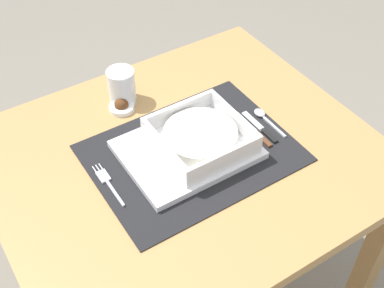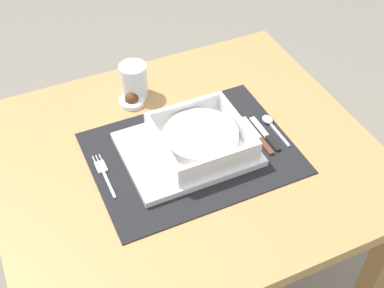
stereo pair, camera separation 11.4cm
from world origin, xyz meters
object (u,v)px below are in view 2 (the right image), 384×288
(dining_table, at_px, (185,185))
(drinking_glass, at_px, (134,82))
(bread_knife, at_px, (259,138))
(fork, at_px, (103,172))
(butter_knife, at_px, (266,135))
(spoon, at_px, (270,123))
(porridge_bowl, at_px, (201,138))
(condiment_saucer, at_px, (132,100))

(dining_table, distance_m, drinking_glass, 0.29)
(bread_knife, height_order, drinking_glass, drinking_glass)
(dining_table, relative_size, fork, 6.30)
(butter_knife, bearing_deg, spoon, 44.62)
(porridge_bowl, height_order, bread_knife, porridge_bowl)
(spoon, relative_size, butter_knife, 0.88)
(butter_knife, distance_m, bread_knife, 0.02)
(spoon, height_order, condiment_saucer, condiment_saucer)
(dining_table, relative_size, butter_knife, 6.64)
(dining_table, xyz_separation_m, spoon, (0.23, 0.00, 0.12))
(fork, relative_size, condiment_saucer, 2.13)
(fork, height_order, bread_knife, bread_knife)
(porridge_bowl, height_order, spoon, porridge_bowl)
(butter_knife, distance_m, condiment_saucer, 0.35)
(dining_table, height_order, butter_knife, butter_knife)
(dining_table, distance_m, butter_knife, 0.23)
(bread_knife, bearing_deg, porridge_bowl, 164.58)
(spoon, bearing_deg, porridge_bowl, -177.88)
(dining_table, bearing_deg, butter_knife, -8.93)
(fork, distance_m, butter_knife, 0.38)
(fork, distance_m, bread_knife, 0.37)
(condiment_saucer, bearing_deg, bread_knife, -47.72)
(dining_table, height_order, bread_knife, bread_knife)
(porridge_bowl, relative_size, drinking_glass, 2.20)
(butter_knife, height_order, drinking_glass, drinking_glass)
(condiment_saucer, bearing_deg, fork, -124.58)
(spoon, xyz_separation_m, bread_knife, (-0.05, -0.03, -0.00))
(porridge_bowl, distance_m, fork, 0.23)
(porridge_bowl, relative_size, condiment_saucer, 3.08)
(bread_knife, distance_m, drinking_glass, 0.35)
(spoon, xyz_separation_m, butter_knife, (-0.03, -0.03, -0.00))
(porridge_bowl, bearing_deg, dining_table, 170.26)
(spoon, distance_m, condiment_saucer, 0.35)
(dining_table, xyz_separation_m, bread_knife, (0.18, -0.03, 0.12))
(butter_knife, bearing_deg, dining_table, 168.08)
(porridge_bowl, bearing_deg, condiment_saucer, 111.21)
(spoon, height_order, butter_knife, spoon)
(bread_knife, height_order, condiment_saucer, condiment_saucer)
(butter_knife, xyz_separation_m, drinking_glass, (-0.22, 0.28, 0.03))
(bread_knife, xyz_separation_m, drinking_glass, (-0.20, 0.28, 0.03))
(porridge_bowl, relative_size, butter_knife, 1.52)
(porridge_bowl, height_order, fork, porridge_bowl)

